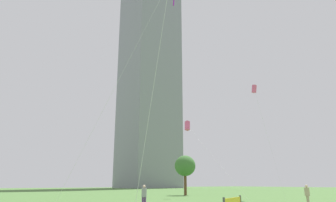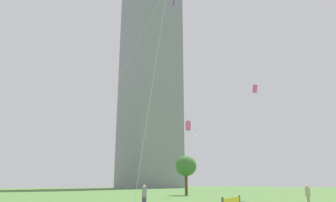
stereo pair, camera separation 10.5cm
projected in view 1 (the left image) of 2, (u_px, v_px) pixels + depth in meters
The scene contains 6 objects.
person_standing_0 at pixel (144, 195), 24.03m from camera, with size 0.40×0.40×1.81m.
person_standing_1 at pixel (307, 194), 25.80m from camera, with size 0.40×0.40×1.82m.
kite_flying_2 at pixel (187, 126), 45.81m from camera, with size 1.03×11.98×11.08m.
kite_flying_4 at pixel (254, 89), 43.99m from camera, with size 0.49×3.57×15.71m.
park_tree_0 at pixel (185, 166), 51.76m from camera, with size 3.52×3.52×6.52m.
distant_highrise_0 at pixel (150, 66), 142.51m from camera, with size 22.77×19.99×109.33m, color gray.
Camera 1 is at (-15.00, -3.49, 1.93)m, focal length 32.64 mm.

